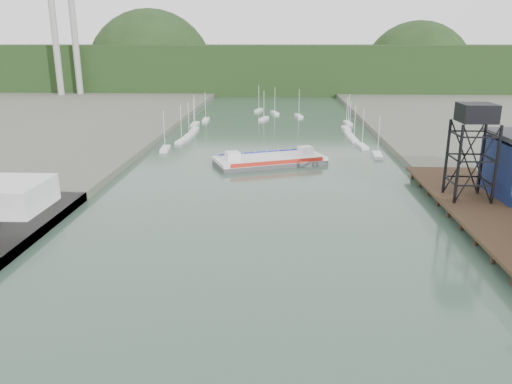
{
  "coord_description": "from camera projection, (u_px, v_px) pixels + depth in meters",
  "views": [
    {
      "loc": [
        3.1,
        -25.06,
        27.71
      ],
      "look_at": [
        -0.79,
        53.5,
        4.0
      ],
      "focal_mm": 35.0,
      "sensor_mm": 36.0,
      "label": 1
    }
  ],
  "objects": [
    {
      "name": "east_pier",
      "position": [
        511.0,
        226.0,
        72.83
      ],
      "size": [
        14.0,
        70.0,
        2.45
      ],
      "color": "black",
      "rests_on": "ground"
    },
    {
      "name": "marina_sailboats",
      "position": [
        271.0,
        128.0,
        164.41
      ],
      "size": [
        57.71,
        92.65,
        0.9
      ],
      "color": "silver",
      "rests_on": "ground"
    },
    {
      "name": "chain_ferry",
      "position": [
        270.0,
        160.0,
        117.36
      ],
      "size": [
        27.37,
        18.96,
        3.66
      ],
      "rotation": [
        0.0,
        0.0,
        0.38
      ],
      "color": "#464648",
      "rests_on": "ground"
    },
    {
      "name": "smokestacks",
      "position": [
        65.0,
        37.0,
        250.8
      ],
      "size": [
        11.2,
        8.2,
        60.0
      ],
      "color": "gray",
      "rests_on": "ground"
    },
    {
      "name": "lift_tower",
      "position": [
        476.0,
        119.0,
        81.39
      ],
      "size": [
        6.5,
        6.5,
        16.0
      ],
      "color": "black",
      "rests_on": "east_pier"
    },
    {
      "name": "distant_hills",
      "position": [
        270.0,
        70.0,
        317.47
      ],
      "size": [
        500.0,
        120.0,
        80.0
      ],
      "color": "black",
      "rests_on": "ground"
    }
  ]
}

